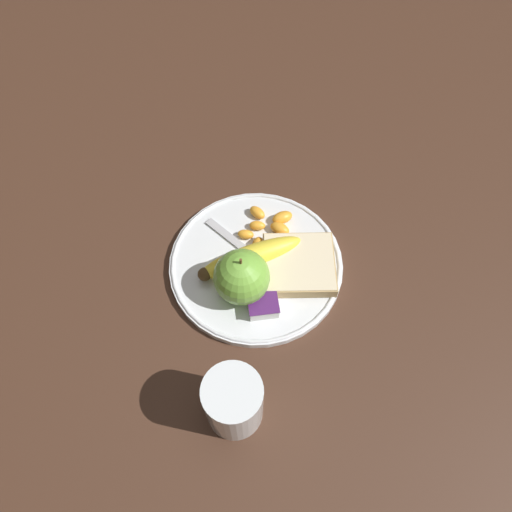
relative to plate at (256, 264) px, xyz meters
The scene contains 16 objects.
ground_plane 0.01m from the plate, ahead, with size 3.00×3.00×0.00m, color #42281C.
plate is the anchor object (origin of this frame).
juice_glass 0.22m from the plate, 104.80° to the right, with size 0.07×0.07×0.10m.
apple 0.07m from the plate, 121.33° to the right, with size 0.08×0.08×0.09m.
banana 0.02m from the plate, 165.41° to the right, with size 0.17×0.08×0.04m.
bread_slice 0.07m from the plate, 16.11° to the right, with size 0.12×0.11×0.02m.
fork 0.01m from the plate, 101.25° to the left, with size 0.12×0.14×0.00m.
jam_packet 0.08m from the plate, 87.48° to the right, with size 0.04×0.04×0.02m.
orange_segment_0 0.07m from the plate, 27.64° to the left, with size 0.03×0.03×0.02m.
orange_segment_1 0.07m from the plate, 48.80° to the left, with size 0.04×0.03×0.02m.
orange_segment_2 0.05m from the plate, 36.85° to the left, with size 0.03×0.03×0.01m.
orange_segment_3 0.03m from the plate, 75.94° to the left, with size 0.03×0.04×0.02m.
orange_segment_4 0.05m from the plate, 101.33° to the left, with size 0.03×0.02×0.01m.
orange_segment_5 0.09m from the plate, 53.89° to the left, with size 0.04×0.03×0.02m.
orange_segment_6 0.09m from the plate, 81.05° to the left, with size 0.03×0.03×0.02m.
orange_segment_7 0.06m from the plate, 80.45° to the left, with size 0.03×0.02×0.01m.
Camera 1 is at (-0.05, -0.37, 0.67)m, focal length 35.00 mm.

